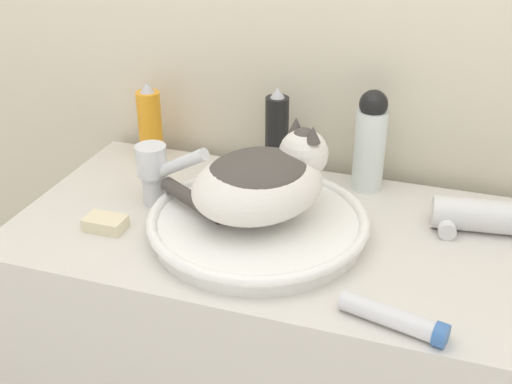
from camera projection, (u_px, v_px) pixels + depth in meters
name	position (u px, v px, depth m)	size (l,w,h in m)	color
wall_back	(321.00, 4.00, 1.28)	(8.00, 0.05, 2.40)	beige
sink_basin	(258.00, 223.00, 1.15)	(0.40, 0.40, 0.04)	white
cat	(262.00, 179.00, 1.12)	(0.35, 0.31, 0.16)	silver
faucet	(157.00, 169.00, 1.22)	(0.16, 0.07, 0.14)	silver
lotion_bottle_white	(370.00, 141.00, 1.27)	(0.06, 0.06, 0.21)	silver
hairspray_can_black	(277.00, 135.00, 1.33)	(0.05, 0.05, 0.19)	black
spray_bottle_trigger	(150.00, 123.00, 1.42)	(0.05, 0.05, 0.17)	orange
cream_tube	(394.00, 318.00, 0.93)	(0.16, 0.07, 0.04)	silver
hair_dryer	(479.00, 216.00, 1.16)	(0.20, 0.10, 0.06)	silver
soap_bar	(105.00, 223.00, 1.17)	(0.07, 0.05, 0.02)	beige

